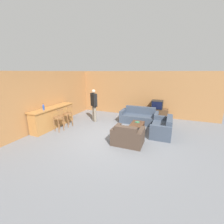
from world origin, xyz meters
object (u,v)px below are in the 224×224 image
Objects in this scene: bar_chair_mid at (68,115)px; bottle at (43,107)px; armchair_near at (128,137)px; person_by_window at (94,104)px; book_on_table at (137,122)px; couch_far at (139,117)px; coffee_table at (137,125)px; loveseat_right at (162,128)px; tv at (157,105)px; bar_chair_near at (59,119)px; tv_unit at (157,114)px.

bottle is (-0.57, -0.87, 0.54)m from bar_chair_mid.
armchair_near is 0.64× the size of person_by_window.
armchair_near is at bearing -91.28° from book_on_table.
couch_far reaches higher than coffee_table.
armchair_near is at bearing -13.06° from bar_chair_mid.
loveseat_right is at bearing -42.86° from couch_far.
tv is at bearing 40.43° from bottle.
loveseat_right is at bearing -7.36° from person_by_window.
bar_chair_mid is 3.65× the size of bottle.
bottle is at bearing -159.56° from bar_chair_near.
loveseat_right is 2.31m from tv.
person_by_window is at bearing 172.64° from loveseat_right.
coffee_table is at bearing -82.18° from couch_far.
coffee_table is 3.89× the size of book_on_table.
bottle reaches higher than loveseat_right.
armchair_near is 1.79m from loveseat_right.
tv_unit is at bearing 101.79° from loveseat_right.
loveseat_right is (4.28, 0.67, -0.28)m from bar_chair_mid.
person_by_window is at bearing -162.83° from couch_far.
book_on_table is (-0.62, -2.17, 0.11)m from tv_unit.
couch_far is 8.34× the size of book_on_table.
bar_chair_near is at bearing -114.37° from person_by_window.
armchair_near is at bearing -38.11° from person_by_window.
bar_chair_near reaches higher than armchair_near.
couch_far is at bearing 97.82° from coffee_table.
book_on_table is at bearing -106.03° from tv_unit.
bar_chair_mid is 3.28m from coffee_table.
bar_chair_near is 3.48m from book_on_table.
bar_chair_mid is 0.66× the size of loveseat_right.
armchair_near is 1.30m from coffee_table.
tv reaches higher than tv_unit.
bottle reaches higher than tv.
tv reaches higher than armchair_near.
book_on_table reaches higher than coffee_table.
person_by_window reaches higher than tv.
couch_far is (3.05, 1.81, -0.28)m from bar_chair_mid.
bar_chair_mid is 1.17m from bottle.
bar_chair_mid is at bearing -171.12° from loveseat_right.
coffee_table is 0.51× the size of person_by_window.
couch_far is 6.65× the size of bottle.
couch_far is 4.58m from bottle.
tv_unit is (3.82, 2.87, -0.28)m from bar_chair_mid.
bottle reaches higher than coffee_table.
tv is at bearing 30.16° from person_by_window.
bar_chair_near is 0.60× the size of person_by_window.
bottle is (-3.74, -0.14, 0.81)m from armchair_near.
bottle reaches higher than tv_unit.
bar_chair_near is 3.45m from coffee_table.
tv is at bearing 36.92° from bar_chair_mid.
person_by_window is (-3.48, 0.45, 0.68)m from loveseat_right.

